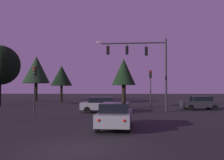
{
  "coord_description": "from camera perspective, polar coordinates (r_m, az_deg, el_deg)",
  "views": [
    {
      "loc": [
        1.6,
        -9.45,
        2.34
      ],
      "look_at": [
        0.99,
        19.2,
        3.38
      ],
      "focal_mm": 39.18,
      "sensor_mm": 36.0,
      "label": 1
    }
  ],
  "objects": [
    {
      "name": "car_nearside_lane",
      "position": [
        14.52,
        0.79,
        -8.18
      ],
      "size": [
        2.21,
        4.64,
        1.52
      ],
      "color": "gray",
      "rests_on": "ground"
    },
    {
      "name": "tree_left_far",
      "position": [
        50.12,
        -17.23,
        2.3
      ],
      "size": [
        5.21,
        5.21,
        8.77
      ],
      "color": "black",
      "rests_on": "ground"
    },
    {
      "name": "traffic_light_corner_right",
      "position": [
        30.63,
        8.98,
        -0.34
      ],
      "size": [
        0.31,
        0.35,
        4.62
      ],
      "color": "#232326",
      "rests_on": "ground"
    },
    {
      "name": "traffic_light_corner_left",
      "position": [
        23.66,
        -17.64,
        -0.06
      ],
      "size": [
        0.36,
        0.38,
        4.43
      ],
      "color": "#232326",
      "rests_on": "ground"
    },
    {
      "name": "car_crossing_right",
      "position": [
        24.32,
        -2.29,
        -5.72
      ],
      "size": [
        4.4,
        2.04,
        1.52
      ],
      "color": "gray",
      "rests_on": "ground"
    },
    {
      "name": "ground_plane",
      "position": [
        34.07,
        -1.48,
        -6.02
      ],
      "size": [
        168.0,
        168.0,
        0.0
      ],
      "primitive_type": "plane",
      "color": "black",
      "rests_on": "ground"
    },
    {
      "name": "car_crossing_left",
      "position": [
        29.07,
        19.84,
        -5.01
      ],
      "size": [
        4.19,
        2.08,
        1.52
      ],
      "color": "#232328",
      "rests_on": "ground"
    },
    {
      "name": "tree_center_horizon",
      "position": [
        45.12,
        -11.69,
        0.94
      ],
      "size": [
        3.86,
        3.86,
        6.51
      ],
      "color": "black",
      "rests_on": "ground"
    },
    {
      "name": "tree_behind_sign",
      "position": [
        29.83,
        2.75,
        1.79
      ],
      "size": [
        2.91,
        2.91,
        6.03
      ],
      "color": "black",
      "rests_on": "ground"
    },
    {
      "name": "traffic_signal_mast_arm",
      "position": [
        25.69,
        7.4,
        4.85
      ],
      "size": [
        7.34,
        0.78,
        7.56
      ],
      "color": "#232326",
      "rests_on": "ground"
    },
    {
      "name": "tree_right_cluster",
      "position": [
        36.68,
        -24.67,
        3.15
      ],
      "size": [
        5.38,
        5.38,
        8.27
      ],
      "color": "black",
      "rests_on": "ground"
    }
  ]
}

